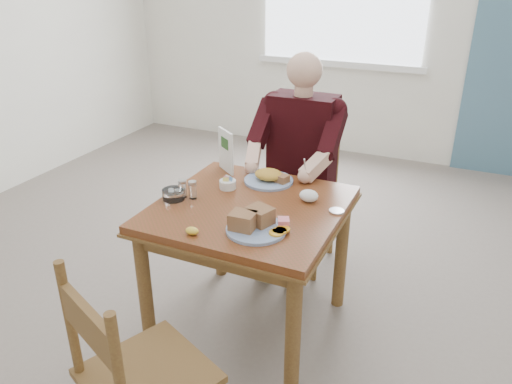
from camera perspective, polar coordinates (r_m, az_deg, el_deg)
The scene contains 15 objects.
floor at distance 2.89m, azimuth -0.67°, elevation -14.92°, with size 6.00×6.00×0.00m, color slate.
wall_back at distance 5.12m, azimuth 14.44°, elevation 19.03°, with size 5.50×5.50×0.00m, color white.
lemon_wedge at distance 2.23m, azimuth -7.31°, elevation -4.43°, with size 0.06×0.04×0.03m, color yellow.
napkin at distance 2.52m, azimuth 6.06°, elevation -0.43°, with size 0.10×0.08×0.06m, color white.
metal_dish at distance 2.44m, azimuth 9.18°, elevation -2.16°, with size 0.07×0.07×0.01m, color silver.
table at distance 2.53m, azimuth -0.74°, elevation -3.73°, with size 0.92×0.92×0.75m.
chair_far at distance 3.27m, azimuth 5.21°, elevation -0.11°, with size 0.42×0.42×0.95m.
chair_near at distance 1.97m, azimuth -13.53°, elevation -20.10°, with size 0.55×0.55×0.95m.
diner at distance 3.06m, azimuth 4.89°, elevation 4.89°, with size 0.53×0.56×1.39m.
near_plate at distance 2.24m, azimuth -0.10°, elevation -3.56°, with size 0.30×0.30×0.09m.
far_plate at distance 2.73m, azimuth 1.58°, elevation 1.67°, with size 0.34×0.34×0.07m.
caddy at distance 2.66m, azimuth -3.25°, elevation 0.90°, with size 0.11×0.11×0.07m.
shakers at distance 2.56m, azimuth -7.83°, elevation 0.32°, with size 0.10×0.06×0.09m.
creamer at distance 2.57m, azimuth -9.41°, elevation -0.24°, with size 0.12×0.12×0.05m.
menu at distance 2.85m, azimuth -3.46°, elevation 4.74°, with size 0.14×0.11×0.24m.
Camera 1 is at (0.95, -2.01, 1.85)m, focal length 35.00 mm.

